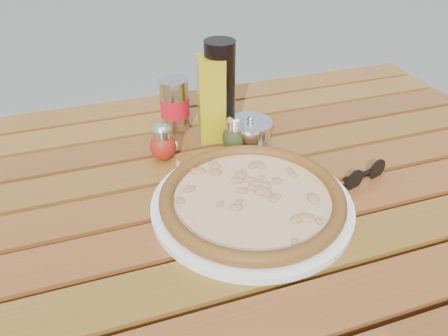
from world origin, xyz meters
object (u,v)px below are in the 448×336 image
object	(u,v)px
table	(227,217)
olive_oil_cruet	(211,99)
dark_bottle	(220,91)
pepper_shaker	(163,143)
parmesan_tin	(250,133)
sunglasses	(365,175)
oregano_shaker	(235,134)
plate	(252,204)
pizza	(252,197)
soda_can	(175,105)

from	to	relation	value
table	olive_oil_cruet	size ratio (longest dim) A/B	6.67
table	dark_bottle	size ratio (longest dim) A/B	6.36
pepper_shaker	parmesan_tin	size ratio (longest dim) A/B	0.85
sunglasses	oregano_shaker	bearing A→B (deg)	120.57
oregano_shaker	olive_oil_cruet	xyz separation A→B (m)	(-0.03, 0.06, 0.06)
dark_bottle	table	bearing A→B (deg)	-104.25
oregano_shaker	dark_bottle	distance (m)	0.10
plate	pizza	bearing A→B (deg)	153.43
table	pizza	bearing A→B (deg)	-74.02
plate	pizza	distance (m)	0.02
table	sunglasses	world-z (taller)	sunglasses
pepper_shaker	dark_bottle	world-z (taller)	dark_bottle
pizza	sunglasses	xyz separation A→B (m)	(0.24, 0.00, -0.01)
olive_oil_cruet	pizza	bearing A→B (deg)	-91.29
dark_bottle	olive_oil_cruet	world-z (taller)	dark_bottle
sunglasses	olive_oil_cruet	bearing A→B (deg)	116.70
oregano_shaker	soda_can	size ratio (longest dim) A/B	0.68
pepper_shaker	olive_oil_cruet	distance (m)	0.14
soda_can	olive_oil_cruet	size ratio (longest dim) A/B	0.57
pizza	parmesan_tin	size ratio (longest dim) A/B	4.07
pepper_shaker	parmesan_tin	distance (m)	0.19
table	pizza	distance (m)	0.12
oregano_shaker	parmesan_tin	world-z (taller)	oregano_shaker
olive_oil_cruet	parmesan_tin	size ratio (longest dim) A/B	2.17
table	olive_oil_cruet	bearing A→B (deg)	81.71
table	plate	distance (m)	0.11
soda_can	sunglasses	xyz separation A→B (m)	(0.29, -0.33, -0.04)
pizza	sunglasses	size ratio (longest dim) A/B	3.59
table	soda_can	size ratio (longest dim) A/B	11.67
oregano_shaker	sunglasses	bearing A→B (deg)	-44.02
pepper_shaker	dark_bottle	xyz separation A→B (m)	(0.14, 0.05, 0.07)
soda_can	parmesan_tin	xyz separation A→B (m)	(0.13, -0.13, -0.03)
table	sunglasses	size ratio (longest dim) A/B	12.79
oregano_shaker	dark_bottle	bearing A→B (deg)	99.40
parmesan_tin	sunglasses	distance (m)	0.26
dark_bottle	olive_oil_cruet	xyz separation A→B (m)	(-0.02, -0.00, -0.01)
plate	dark_bottle	distance (m)	0.28
table	dark_bottle	world-z (taller)	dark_bottle
plate	pizza	size ratio (longest dim) A/B	0.92
olive_oil_cruet	dark_bottle	bearing A→B (deg)	10.96
pizza	oregano_shaker	size ratio (longest dim) A/B	4.79
plate	dark_bottle	xyz separation A→B (m)	(0.03, 0.26, 0.10)
parmesan_tin	sunglasses	bearing A→B (deg)	-51.11
table	parmesan_tin	bearing A→B (deg)	53.14
oregano_shaker	parmesan_tin	bearing A→B (deg)	11.41
pepper_shaker	parmesan_tin	bearing A→B (deg)	-2.36
plate	parmesan_tin	world-z (taller)	parmesan_tin
table	soda_can	distance (m)	0.30
olive_oil_cruet	sunglasses	distance (m)	0.35
soda_can	dark_bottle	bearing A→B (deg)	-40.26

